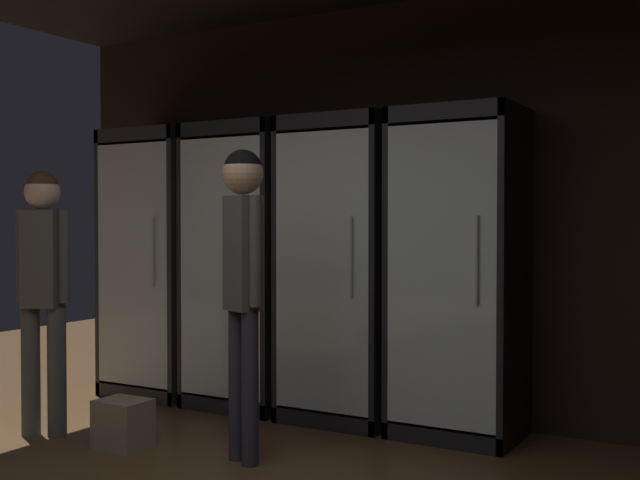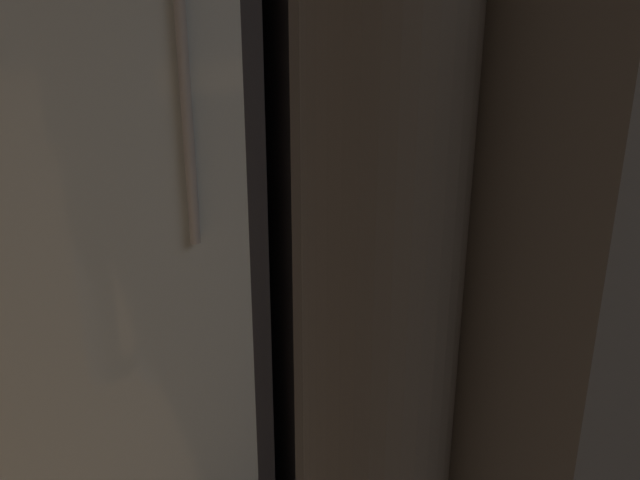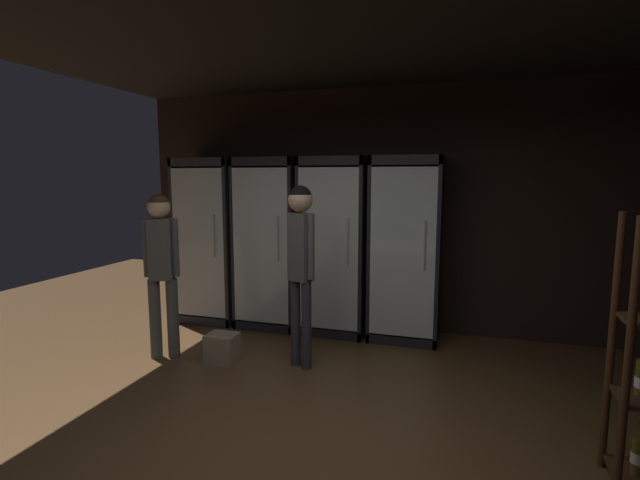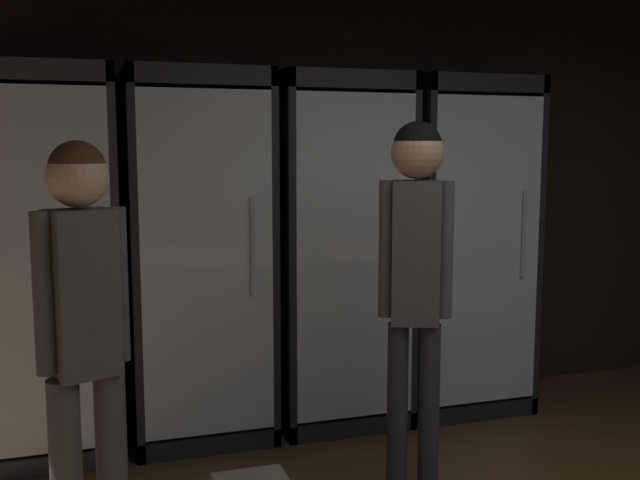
{
  "view_description": "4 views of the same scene",
  "coord_description": "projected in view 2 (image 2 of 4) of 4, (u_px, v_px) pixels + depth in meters",
  "views": [
    {
      "loc": [
        2.02,
        -1.92,
        1.32
      ],
      "look_at": [
        -0.62,
        2.63,
        1.19
      ],
      "focal_mm": 44.63,
      "sensor_mm": 36.0,
      "label": 1
    },
    {
      "loc": [
        -2.15,
        1.12,
        1.36
      ],
      "look_at": [
        -1.63,
        2.32,
        0.84
      ],
      "focal_mm": 41.14,
      "sensor_mm": 36.0,
      "label": 2
    },
    {
      "loc": [
        0.91,
        -2.37,
        1.78
      ],
      "look_at": [
        -0.61,
        2.53,
        1.09
      ],
      "focal_mm": 26.14,
      "sensor_mm": 36.0,
      "label": 3
    },
    {
      "loc": [
        -1.86,
        -1.25,
        1.6
      ],
      "look_at": [
        -0.72,
        2.29,
        1.13
      ],
      "focal_mm": 41.16,
      "sensor_mm": 36.0,
      "label": 4
    }
  ],
  "objects": [
    {
      "name": "cooler_center",
      "position": [
        623.0,
        90.0,
        2.13
      ],
      "size": [
        0.75,
        0.61,
        2.01
      ],
      "color": "black",
      "rests_on": "ground"
    },
    {
      "name": "cooler_far_left",
      "position": [
        45.0,
        145.0,
        1.55
      ],
      "size": [
        0.75,
        0.61,
        2.01
      ],
      "color": "#2B2B30",
      "rests_on": "ground"
    },
    {
      "name": "cooler_left",
      "position": [
        381.0,
        112.0,
        1.84
      ],
      "size": [
        0.75,
        0.61,
        2.01
      ],
      "color": "black",
      "rests_on": "ground"
    }
  ]
}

